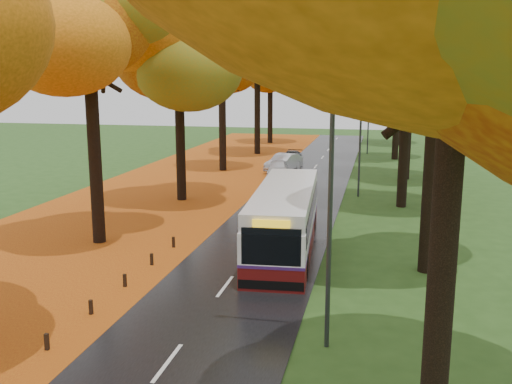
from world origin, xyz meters
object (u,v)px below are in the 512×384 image
(bus, at_px, (285,217))
(car_white, at_px, (278,169))
(car_dark, at_px, (291,158))
(streetlamp_mid, at_px, (357,125))
(streetlamp_far, at_px, (366,108))
(car_silver, at_px, (284,162))
(streetlamp_near, at_px, (321,189))

(bus, relative_size, car_white, 2.75)
(car_white, xyz_separation_m, car_dark, (-0.05, 7.17, -0.12))
(car_dark, bearing_deg, bus, -78.75)
(car_white, height_order, car_dark, car_white)
(bus, relative_size, car_dark, 2.83)
(car_dark, bearing_deg, streetlamp_mid, -61.32)
(streetlamp_mid, xyz_separation_m, streetlamp_far, (0.00, 22.00, 0.00))
(car_silver, bearing_deg, car_white, -70.92)
(streetlamp_near, distance_m, car_dark, 35.89)
(streetlamp_near, relative_size, streetlamp_far, 1.00)
(streetlamp_mid, distance_m, car_dark, 15.10)
(car_silver, bearing_deg, bus, -62.03)
(streetlamp_near, xyz_separation_m, streetlamp_far, (0.00, 44.00, 0.00))
(streetlamp_near, bearing_deg, bus, 105.49)
(car_silver, bearing_deg, car_dark, 108.21)
(streetlamp_mid, relative_size, car_white, 1.98)
(car_white, relative_size, car_silver, 0.92)
(bus, bearing_deg, car_dark, 94.09)
(streetlamp_far, distance_m, car_white, 17.71)
(streetlamp_near, relative_size, bus, 0.72)
(streetlamp_near, xyz_separation_m, car_white, (-6.25, 27.92, -3.99))
(car_dark, bearing_deg, car_silver, -87.00)
(streetlamp_near, height_order, car_dark, streetlamp_near)
(car_white, bearing_deg, bus, -87.01)
(streetlamp_mid, xyz_separation_m, bus, (-2.53, -12.85, -3.17))
(bus, xyz_separation_m, car_dark, (-3.76, 25.94, -0.94))
(bus, height_order, car_white, bus)
(streetlamp_near, distance_m, streetlamp_mid, 22.00)
(bus, height_order, car_silver, bus)
(streetlamp_near, distance_m, streetlamp_far, 44.00)
(streetlamp_mid, relative_size, streetlamp_far, 1.00)
(streetlamp_near, height_order, car_white, streetlamp_near)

